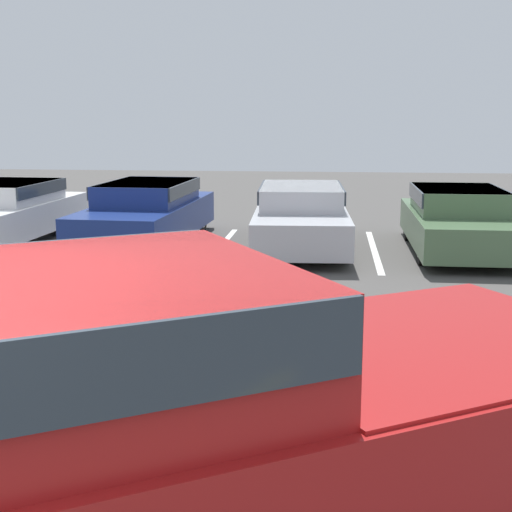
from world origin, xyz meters
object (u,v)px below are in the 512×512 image
Objects in this scene: parked_sedan_b at (147,211)px; pickup_truck at (129,449)px; parked_sedan_c at (301,215)px; parked_sedan_d at (458,218)px; parked_sedan_a at (6,210)px.

pickup_truck is at bearing 16.90° from parked_sedan_b.
parked_sedan_c is 1.09× the size of parked_sedan_d.
parked_sedan_b reaches higher than parked_sedan_a.
pickup_truck reaches higher than parked_sedan_d.
parked_sedan_b reaches higher than parked_sedan_d.
pickup_truck is 1.30× the size of parked_sedan_b.
pickup_truck is 10.49m from parked_sedan_c.
parked_sedan_c is at bearing 91.95° from parked_sedan_a.
parked_sedan_d is at bearing 91.13° from parked_sedan_a.
parked_sedan_b is at bearing -94.03° from parked_sedan_c.
pickup_truck is at bearing -17.59° from parked_sedan_d.
parked_sedan_b is 1.01× the size of parked_sedan_c.
parked_sedan_c is 2.94m from parked_sedan_d.
pickup_truck reaches higher than parked_sedan_a.
parked_sedan_b reaches higher than parked_sedan_c.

